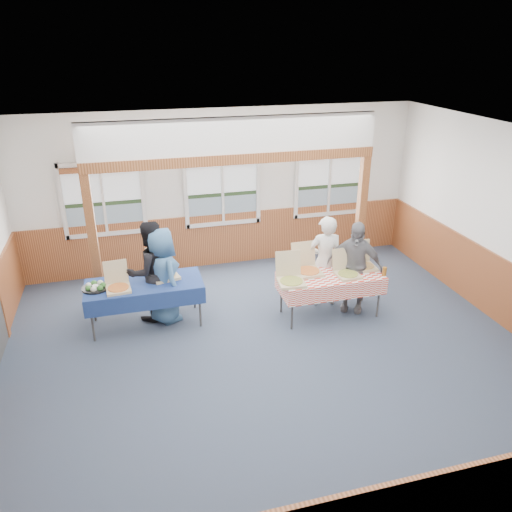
{
  "coord_description": "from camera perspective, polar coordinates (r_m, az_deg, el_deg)",
  "views": [
    {
      "loc": [
        -1.87,
        -6.04,
        4.42
      ],
      "look_at": [
        0.03,
        1.0,
        1.21
      ],
      "focal_mm": 35.0,
      "sensor_mm": 36.0,
      "label": 1
    }
  ],
  "objects": [
    {
      "name": "wainscot_right",
      "position": [
        9.25,
        26.12,
        -3.56
      ],
      "size": [
        0.05,
        6.98,
        1.1
      ],
      "primitive_type": "cube",
      "color": "brown",
      "rests_on": "floor"
    },
    {
      "name": "wall_front",
      "position": [
        4.23,
        16.61,
        -19.25
      ],
      "size": [
        8.0,
        0.0,
        8.0
      ],
      "primitive_type": "plane",
      "rotation": [
        -1.57,
        0.0,
        0.0
      ],
      "color": "silver",
      "rests_on": "floor"
    },
    {
      "name": "cross_beam",
      "position": [
        8.76,
        -2.47,
        11.04
      ],
      "size": [
        5.15,
        0.18,
        0.18
      ],
      "primitive_type": "cube",
      "color": "brown",
      "rests_on": "post_left"
    },
    {
      "name": "pizza_box_e",
      "position": [
        8.47,
        10.34,
        -1.79
      ],
      "size": [
        0.4,
        0.48,
        0.41
      ],
      "rotation": [
        0.0,
        0.0,
        0.05
      ],
      "color": "tan",
      "rests_on": "table_right"
    },
    {
      "name": "pizza_box_c",
      "position": [
        8.1,
        4.0,
        -2.63
      ],
      "size": [
        0.46,
        0.55,
        0.46
      ],
      "rotation": [
        0.0,
        0.0,
        -0.09
      ],
      "color": "tan",
      "rests_on": "table_right"
    },
    {
      "name": "pizza_box_d",
      "position": [
        8.47,
        5.9,
        -1.47
      ],
      "size": [
        0.44,
        0.53,
        0.47
      ],
      "rotation": [
        0.0,
        0.0,
        0.02
      ],
      "color": "tan",
      "rests_on": "table_right"
    },
    {
      "name": "table_left",
      "position": [
        8.32,
        -12.66,
        -3.38
      ],
      "size": [
        1.96,
        1.06,
        0.76
      ],
      "rotation": [
        0.0,
        0.0,
        0.12
      ],
      "color": "#363636",
      "rests_on": "floor"
    },
    {
      "name": "pizza_box_f",
      "position": [
        8.81,
        12.13,
        -0.87
      ],
      "size": [
        0.41,
        0.49,
        0.42
      ],
      "rotation": [
        0.0,
        0.0,
        -0.04
      ],
      "color": "tan",
      "rests_on": "table_right"
    },
    {
      "name": "woman_white",
      "position": [
        8.8,
        7.86,
        -0.57
      ],
      "size": [
        0.65,
        0.47,
        1.65
      ],
      "primitive_type": "imported",
      "rotation": [
        0.0,
        0.0,
        3.01
      ],
      "color": "silver",
      "rests_on": "floor"
    },
    {
      "name": "wall_back",
      "position": [
        10.12,
        -3.9,
        7.55
      ],
      "size": [
        8.0,
        0.0,
        8.0
      ],
      "primitive_type": "plane",
      "rotation": [
        1.57,
        0.0,
        0.0
      ],
      "color": "silver",
      "rests_on": "floor"
    },
    {
      "name": "table_right",
      "position": [
        8.49,
        8.54,
        -2.52
      ],
      "size": [
        1.89,
        1.46,
        0.76
      ],
      "rotation": [
        0.0,
        0.0,
        -0.42
      ],
      "color": "#363636",
      "rests_on": "floor"
    },
    {
      "name": "pizza_box_a",
      "position": [
        8.18,
        -15.5,
        -3.27
      ],
      "size": [
        0.41,
        0.48,
        0.41
      ],
      "rotation": [
        0.0,
        0.0,
        0.08
      ],
      "color": "tan",
      "rests_on": "table_left"
    },
    {
      "name": "window_left",
      "position": [
        9.9,
        -17.11,
        6.64
      ],
      "size": [
        1.56,
        0.1,
        1.46
      ],
      "color": "silver",
      "rests_on": "wall_back"
    },
    {
      "name": "window_right",
      "position": [
        10.73,
        8.39,
        8.73
      ],
      "size": [
        1.56,
        0.1,
        1.46
      ],
      "color": "silver",
      "rests_on": "wall_back"
    },
    {
      "name": "ceiling",
      "position": [
        6.44,
        2.1,
        12.84
      ],
      "size": [
        8.0,
        8.0,
        0.0
      ],
      "primitive_type": "plane",
      "rotation": [
        3.14,
        0.0,
        0.0
      ],
      "color": "white",
      "rests_on": "wall_back"
    },
    {
      "name": "post_left",
      "position": [
        8.96,
        -18.1,
        1.5
      ],
      "size": [
        0.15,
        0.15,
        2.4
      ],
      "primitive_type": "cube",
      "color": "brown",
      "rests_on": "floor"
    },
    {
      "name": "window_mid",
      "position": [
        10.06,
        -3.87,
        7.92
      ],
      "size": [
        1.56,
        0.1,
        1.46
      ],
      "color": "silver",
      "rests_on": "wall_back"
    },
    {
      "name": "person_grey",
      "position": [
        8.69,
        11.14,
        -1.21
      ],
      "size": [
        1.02,
        0.85,
        1.63
      ],
      "primitive_type": "imported",
      "rotation": [
        0.0,
        0.0,
        -0.56
      ],
      "color": "slate",
      "rests_on": "floor"
    },
    {
      "name": "man_blue",
      "position": [
        8.34,
        -10.61,
        -2.21
      ],
      "size": [
        0.79,
        0.94,
        1.64
      ],
      "primitive_type": "imported",
      "rotation": [
        0.0,
        0.0,
        1.97
      ],
      "color": "#355D86",
      "rests_on": "floor"
    },
    {
      "name": "drink_glass",
      "position": [
        8.59,
        14.47,
        -1.71
      ],
      "size": [
        0.07,
        0.07,
        0.15
      ],
      "primitive_type": "cylinder",
      "color": "brown",
      "rests_on": "table_right"
    },
    {
      "name": "veggie_tray",
      "position": [
        8.31,
        -17.87,
        -3.38
      ],
      "size": [
        0.43,
        0.43,
        0.1
      ],
      "color": "black",
      "rests_on": "table_left"
    },
    {
      "name": "post_right",
      "position": [
        9.95,
        11.88,
        4.38
      ],
      "size": [
        0.15,
        0.15,
        2.4
      ],
      "primitive_type": "cube",
      "color": "brown",
      "rests_on": "floor"
    },
    {
      "name": "wainscot_back",
      "position": [
        10.44,
        -3.72,
        1.98
      ],
      "size": [
        7.98,
        0.05,
        1.1
      ],
      "primitive_type": "cube",
      "color": "brown",
      "rests_on": "floor"
    },
    {
      "name": "woman_black",
      "position": [
        8.42,
        -11.93,
        -1.7
      ],
      "size": [
        1.01,
        0.9,
        1.74
      ],
      "primitive_type": "imported",
      "rotation": [
        0.0,
        0.0,
        3.47
      ],
      "color": "black",
      "rests_on": "floor"
    },
    {
      "name": "pizza_box_b",
      "position": [
        8.43,
        -10.5,
        -1.89
      ],
      "size": [
        0.53,
        0.6,
        0.46
      ],
      "rotation": [
        0.0,
        0.0,
        0.24
      ],
      "color": "tan",
      "rests_on": "table_left"
    },
    {
      "name": "floor",
      "position": [
        7.72,
        1.74,
        -11.18
      ],
      "size": [
        8.0,
        8.0,
        0.0
      ],
      "primitive_type": "plane",
      "color": "#2B3446",
      "rests_on": "ground"
    }
  ]
}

